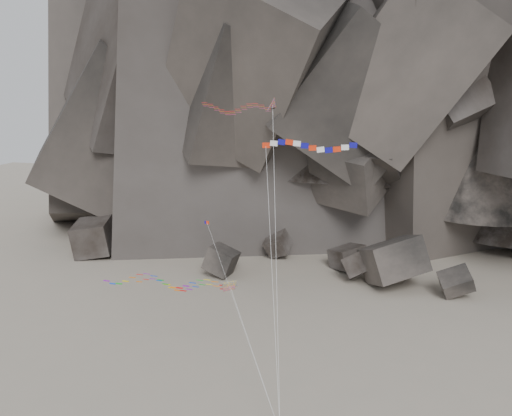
% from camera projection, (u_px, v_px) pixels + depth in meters
% --- Properties ---
extents(ground, '(260.00, 260.00, 0.00)m').
position_uv_depth(ground, '(241.00, 370.00, 62.12)').
color(ground, gray).
rests_on(ground, ground).
extents(headland, '(110.00, 70.00, 84.00)m').
position_uv_depth(headland, '(336.00, 25.00, 118.76)').
color(headland, '#4A423D').
rests_on(headland, ground).
extents(boulder_field, '(81.99, 19.10, 8.82)m').
position_uv_depth(boulder_field, '(237.00, 253.00, 95.81)').
color(boulder_field, '#47423F').
rests_on(boulder_field, ground).
extents(delta_kite, '(12.02, 15.32, 27.45)m').
position_uv_depth(delta_kite, '(234.00, 108.00, 57.72)').
color(delta_kite, red).
rests_on(delta_kite, ground).
extents(banner_kite, '(9.42, 15.77, 23.27)m').
position_uv_depth(banner_kite, '(309.00, 147.00, 56.88)').
color(banner_kite, red).
rests_on(banner_kite, ground).
extents(parafoil_kite, '(22.87, 11.39, 9.06)m').
position_uv_depth(parafoil_kite, '(161.00, 281.00, 60.47)').
color(parafoil_kite, '#EFB10D').
rests_on(parafoil_kite, ground).
extents(pennant_kite, '(11.96, 14.91, 14.10)m').
position_uv_depth(pennant_kite, '(221.00, 264.00, 58.61)').
color(pennant_kite, red).
rests_on(pennant_kite, ground).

